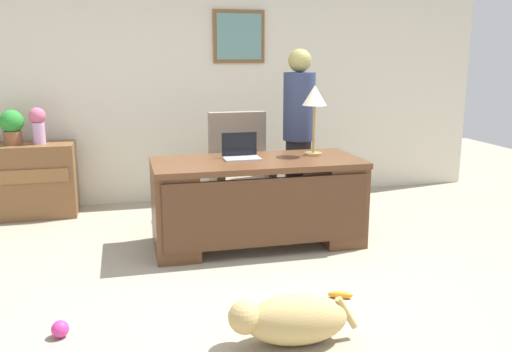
% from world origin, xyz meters
% --- Properties ---
extents(ground_plane, '(12.00, 12.00, 0.00)m').
position_xyz_m(ground_plane, '(0.00, 0.00, 0.00)').
color(ground_plane, '#9E937F').
extents(back_wall, '(7.00, 0.16, 2.70)m').
position_xyz_m(back_wall, '(0.00, 2.60, 1.35)').
color(back_wall, beige).
rests_on(back_wall, ground_plane).
extents(desk, '(1.84, 0.81, 0.78)m').
position_xyz_m(desk, '(0.27, 0.79, 0.42)').
color(desk, brown).
rests_on(desk, ground_plane).
extents(credenza, '(1.28, 0.50, 0.77)m').
position_xyz_m(credenza, '(-2.03, 2.25, 0.39)').
color(credenza, brown).
rests_on(credenza, ground_plane).
extents(armchair, '(0.60, 0.59, 1.10)m').
position_xyz_m(armchair, '(0.30, 1.66, 0.49)').
color(armchair, gray).
rests_on(armchair, ground_plane).
extents(person_standing, '(0.32, 0.32, 1.74)m').
position_xyz_m(person_standing, '(0.86, 1.47, 0.90)').
color(person_standing, '#262323').
rests_on(person_standing, ground_plane).
extents(dog_lying, '(0.79, 0.35, 0.30)m').
position_xyz_m(dog_lying, '(0.04, -0.93, 0.16)').
color(dog_lying, tan).
rests_on(dog_lying, ground_plane).
extents(laptop, '(0.32, 0.22, 0.23)m').
position_xyz_m(laptop, '(0.14, 0.92, 0.83)').
color(laptop, '#B2B5BA').
rests_on(laptop, desk).
extents(desk_lamp, '(0.22, 0.22, 0.64)m').
position_xyz_m(desk_lamp, '(0.82, 0.92, 1.28)').
color(desk_lamp, '#9E8447').
rests_on(desk_lamp, desk).
extents(vase_with_flowers, '(0.17, 0.17, 0.38)m').
position_xyz_m(vase_with_flowers, '(-1.73, 2.25, 0.98)').
color(vase_with_flowers, '#C99FD3').
rests_on(vase_with_flowers, credenza).
extents(potted_plant, '(0.24, 0.24, 0.36)m').
position_xyz_m(potted_plant, '(-1.98, 2.25, 0.97)').
color(potted_plant, brown).
rests_on(potted_plant, credenza).
extents(dog_toy_ball, '(0.11, 0.11, 0.11)m').
position_xyz_m(dog_toy_ball, '(-1.30, -0.53, 0.05)').
color(dog_toy_ball, '#D8338C').
rests_on(dog_toy_ball, ground_plane).
extents(dog_toy_bone, '(0.18, 0.11, 0.05)m').
position_xyz_m(dog_toy_bone, '(0.56, -0.43, 0.03)').
color(dog_toy_bone, orange).
rests_on(dog_toy_bone, ground_plane).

